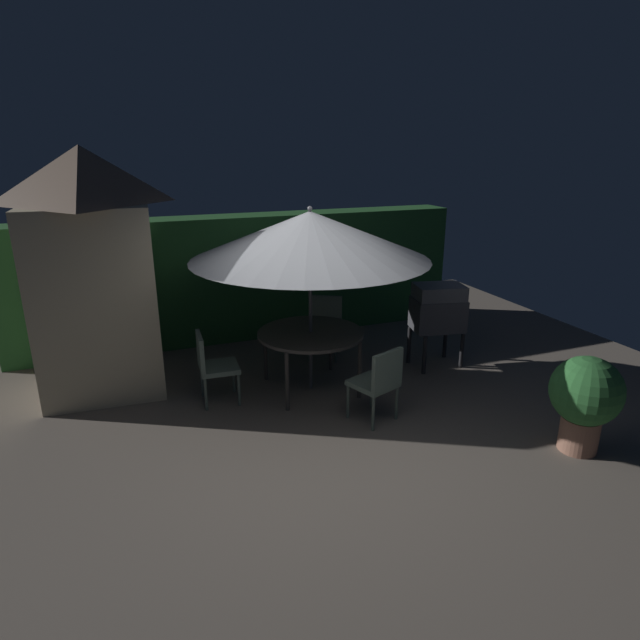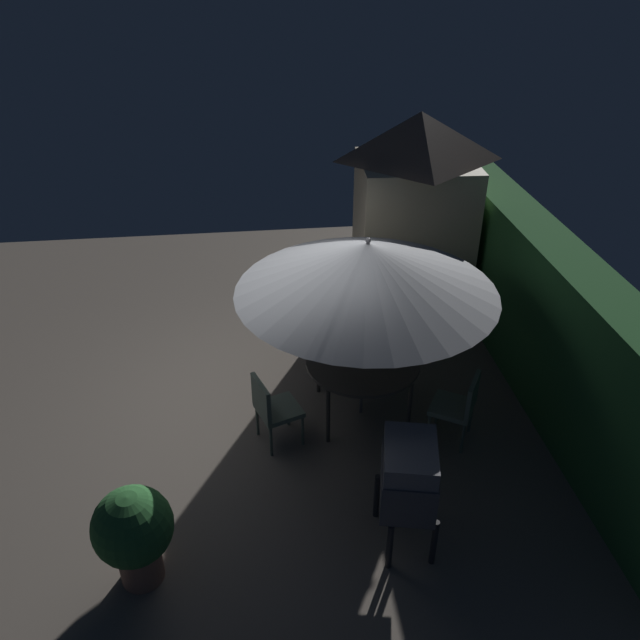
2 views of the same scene
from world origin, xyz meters
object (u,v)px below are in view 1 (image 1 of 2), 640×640
at_px(patio_table, 311,336).
at_px(patio_umbrella, 310,236).
at_px(chair_far_side, 325,322).
at_px(chair_toward_hedge, 212,363).
at_px(chair_near_shed, 379,380).
at_px(potted_plant_by_shed, 585,397).
at_px(bbq_grill, 438,309).
at_px(garden_shed, 95,269).

bearing_deg(patio_table, patio_umbrella, 90.00).
distance_m(patio_table, chair_far_side, 1.21).
distance_m(chair_far_side, chair_toward_hedge, 2.10).
bearing_deg(patio_umbrella, chair_far_side, 59.12).
distance_m(chair_near_shed, chair_far_side, 2.14).
bearing_deg(patio_umbrella, potted_plant_by_shed, -48.98).
distance_m(patio_table, chair_toward_hedge, 1.28).
relative_size(chair_far_side, potted_plant_by_shed, 0.87).
bearing_deg(bbq_grill, chair_toward_hedge, -179.77).
relative_size(patio_table, potted_plant_by_shed, 1.31).
relative_size(bbq_grill, chair_near_shed, 1.33).
distance_m(patio_umbrella, chair_toward_hedge, 1.96).
height_order(chair_near_shed, chair_far_side, same).
bearing_deg(chair_toward_hedge, patio_table, -3.08).
distance_m(patio_umbrella, potted_plant_by_shed, 3.49).
xyz_separation_m(garden_shed, patio_umbrella, (2.48, -1.16, 0.46)).
distance_m(bbq_grill, chair_far_side, 1.67).
xyz_separation_m(patio_table, potted_plant_by_shed, (2.10, -2.41, -0.12)).
distance_m(garden_shed, chair_toward_hedge, 1.94).
distance_m(garden_shed, bbq_grill, 4.61).
relative_size(garden_shed, chair_near_shed, 3.40).
xyz_separation_m(chair_near_shed, chair_toward_hedge, (-1.68, 1.18, 0.00)).
bearing_deg(patio_umbrella, garden_shed, 154.84).
xyz_separation_m(chair_near_shed, chair_far_side, (0.20, 2.13, 0.00)).
bearing_deg(patio_table, chair_far_side, 59.12).
relative_size(bbq_grill, chair_far_side, 1.33).
bearing_deg(patio_umbrella, bbq_grill, 2.38).
relative_size(patio_umbrella, chair_toward_hedge, 3.25).
bearing_deg(chair_near_shed, patio_table, 110.36).
bearing_deg(chair_far_side, chair_toward_hedge, -152.99).
bearing_deg(patio_umbrella, chair_near_shed, -69.64).
xyz_separation_m(patio_umbrella, chair_far_side, (0.61, 1.02, -1.49)).
height_order(garden_shed, chair_far_side, garden_shed).
height_order(bbq_grill, potted_plant_by_shed, bbq_grill).
bearing_deg(potted_plant_by_shed, chair_far_side, 113.39).
height_order(patio_umbrella, chair_far_side, patio_umbrella).
xyz_separation_m(garden_shed, potted_plant_by_shed, (4.58, -3.57, -0.94)).
bearing_deg(bbq_grill, patio_table, -177.62).
bearing_deg(potted_plant_by_shed, chair_toward_hedge, 143.59).
distance_m(garden_shed, patio_table, 2.86).
relative_size(chair_toward_hedge, potted_plant_by_shed, 0.87).
relative_size(patio_table, chair_toward_hedge, 1.51).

